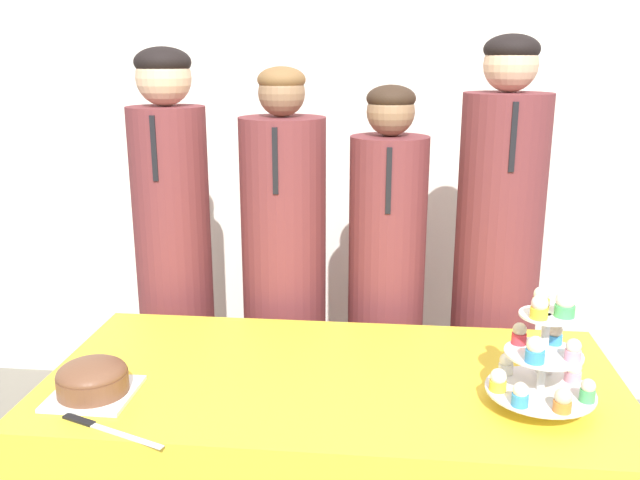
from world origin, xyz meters
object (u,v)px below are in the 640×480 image
object	(u,v)px
cake_knife	(95,426)
student_1	(285,296)
student_2	(386,305)
student_3	(495,288)
student_0	(175,278)
round_cake	(92,379)
cupcake_stand	(544,358)

from	to	relation	value
cake_knife	student_1	size ratio (longest dim) A/B	0.18
student_2	student_3	bearing A→B (deg)	0.00
student_0	student_2	distance (m)	0.79
student_0	student_3	distance (m)	1.17
student_1	student_3	world-z (taller)	student_3
round_cake	student_3	world-z (taller)	student_3
round_cake	student_0	world-z (taller)	student_0
cupcake_stand	student_2	size ratio (longest dim) A/B	0.21
cake_knife	student_0	size ratio (longest dim) A/B	0.18
cupcake_stand	student_0	size ratio (longest dim) A/B	0.19
student_1	student_2	size ratio (longest dim) A/B	1.04
student_2	cupcake_stand	bearing A→B (deg)	-63.03
student_0	student_3	bearing A→B (deg)	0.00
round_cake	student_3	size ratio (longest dim) A/B	0.13
student_1	student_2	xyz separation A→B (m)	(0.37, -0.00, -0.02)
student_2	student_0	bearing A→B (deg)	180.00
cake_knife	student_1	distance (m)	1.01
cupcake_stand	student_2	world-z (taller)	student_2
student_0	student_2	size ratio (longest dim) A/B	1.08
cake_knife	student_3	world-z (taller)	student_3
round_cake	student_3	bearing A→B (deg)	35.89
cupcake_stand	student_1	world-z (taller)	student_1
cake_knife	cupcake_stand	size ratio (longest dim) A/B	0.91
round_cake	student_1	bearing A→B (deg)	65.56
round_cake	student_1	size ratio (longest dim) A/B	0.13
student_3	round_cake	bearing A→B (deg)	-144.11
cake_knife	student_2	distance (m)	1.18
student_0	cupcake_stand	bearing A→B (deg)	-33.10
round_cake	cupcake_stand	bearing A→B (deg)	2.62
cupcake_stand	student_1	xyz separation A→B (m)	(-0.76, 0.77, -0.15)
round_cake	cake_knife	distance (m)	0.17
round_cake	student_3	distance (m)	1.39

